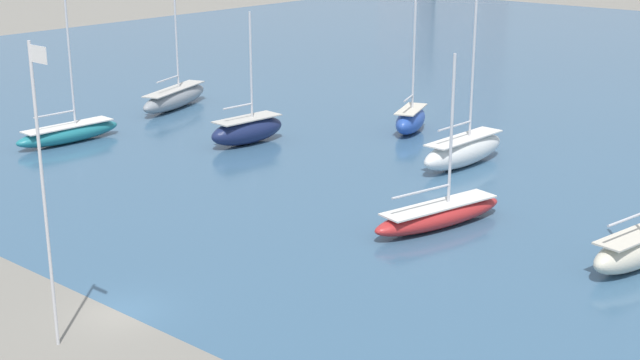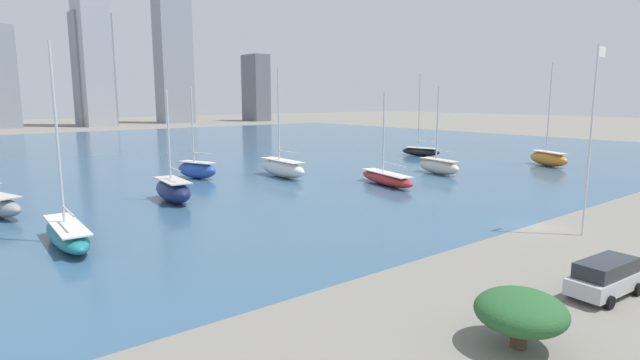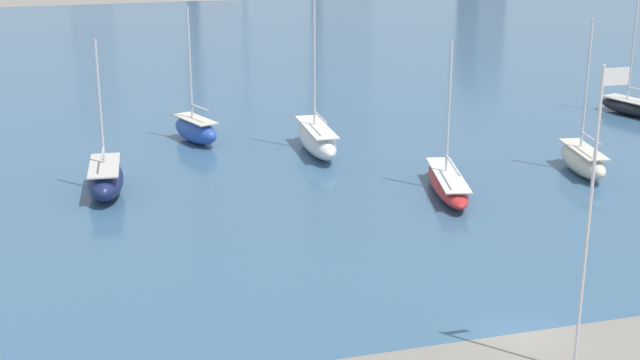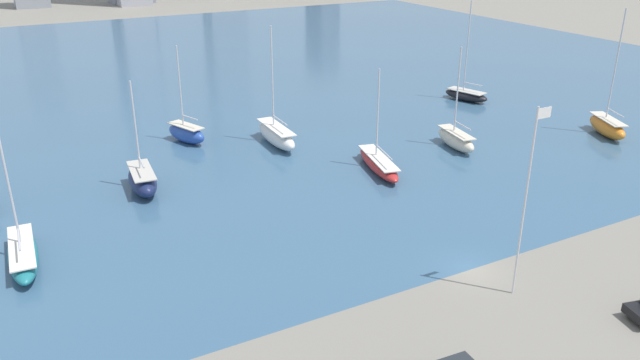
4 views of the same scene
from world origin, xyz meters
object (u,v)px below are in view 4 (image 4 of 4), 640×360
(sailboat_black, at_px, (466,94))
(sailboat_white, at_px, (276,135))
(sailboat_navy, at_px, (142,180))
(sailboat_teal, at_px, (23,253))
(sailboat_orange, at_px, (607,126))
(sailboat_blue, at_px, (186,133))
(flag_pole, at_px, (526,199))
(sailboat_cream, at_px, (456,139))
(sailboat_red, at_px, (378,163))

(sailboat_black, bearing_deg, sailboat_white, 171.56)
(sailboat_navy, bearing_deg, sailboat_teal, -135.47)
(sailboat_teal, bearing_deg, sailboat_orange, 1.88)
(sailboat_blue, relative_size, sailboat_navy, 1.05)
(flag_pole, height_order, sailboat_cream, flag_pole)
(sailboat_blue, relative_size, sailboat_teal, 0.83)
(sailboat_white, relative_size, sailboat_red, 1.28)
(sailboat_white, xyz_separation_m, sailboat_cream, (17.46, -10.76, -0.12))
(sailboat_teal, bearing_deg, flag_pole, -32.53)
(sailboat_cream, bearing_deg, sailboat_black, 56.04)
(sailboat_black, relative_size, sailboat_orange, 0.94)
(sailboat_white, distance_m, sailboat_orange, 39.70)
(sailboat_black, relative_size, sailboat_cream, 1.22)
(flag_pole, distance_m, sailboat_black, 50.90)
(sailboat_white, distance_m, sailboat_red, 13.68)
(sailboat_orange, distance_m, sailboat_cream, 19.60)
(sailboat_red, height_order, sailboat_orange, sailboat_orange)
(sailboat_black, distance_m, sailboat_orange, 20.68)
(sailboat_black, distance_m, sailboat_blue, 40.80)
(sailboat_white, relative_size, sailboat_navy, 1.27)
(flag_pole, distance_m, sailboat_teal, 36.82)
(sailboat_red, xyz_separation_m, sailboat_orange, (30.42, -3.59, 0.37))
(flag_pole, distance_m, sailboat_white, 36.61)
(sailboat_white, relative_size, sailboat_teal, 0.99)
(sailboat_blue, xyz_separation_m, sailboat_red, (14.81, -18.07, -0.34))
(sailboat_black, distance_m, sailboat_cream, 20.87)
(flag_pole, relative_size, sailboat_orange, 0.91)
(sailboat_navy, height_order, sailboat_cream, sailboat_cream)
(sailboat_cream, bearing_deg, sailboat_navy, -178.08)
(sailboat_blue, relative_size, sailboat_red, 1.07)
(sailboat_navy, height_order, sailboat_teal, sailboat_teal)
(sailboat_red, xyz_separation_m, sailboat_teal, (-34.11, -3.00, 0.06))
(sailboat_blue, distance_m, sailboat_white, 10.57)
(sailboat_blue, relative_size, sailboat_cream, 0.98)
(sailboat_white, bearing_deg, sailboat_orange, -21.23)
(sailboat_blue, bearing_deg, sailboat_white, -53.46)
(sailboat_white, xyz_separation_m, sailboat_teal, (-28.15, -15.30, -0.32))
(sailboat_teal, bearing_deg, sailboat_black, 20.48)
(sailboat_black, height_order, sailboat_red, sailboat_black)
(sailboat_black, height_order, sailboat_teal, sailboat_black)
(sailboat_blue, distance_m, sailboat_red, 23.37)
(flag_pole, xyz_separation_m, sailboat_navy, (-18.38, 30.11, -6.12))
(sailboat_navy, distance_m, sailboat_cream, 34.61)
(sailboat_blue, distance_m, sailboat_orange, 50.15)
(sailboat_cream, bearing_deg, sailboat_white, 158.26)
(sailboat_orange, bearing_deg, sailboat_black, 126.26)
(sailboat_black, height_order, sailboat_blue, sailboat_black)
(flag_pole, xyz_separation_m, sailboat_white, (-1.57, 36.07, -6.08))
(sailboat_orange, bearing_deg, sailboat_red, -162.91)
(flag_pole, relative_size, sailboat_white, 1.00)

